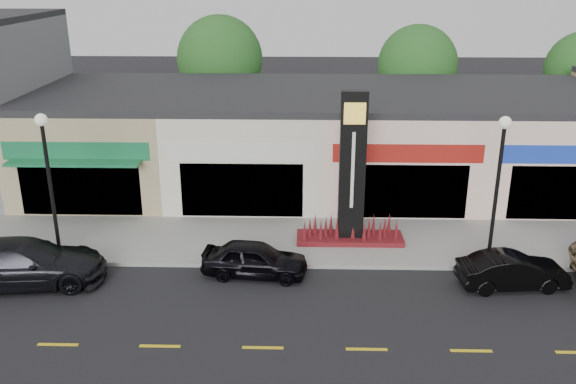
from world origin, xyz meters
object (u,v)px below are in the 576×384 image
object	(u,v)px
lamp_east_near	(498,176)
car_black_sedan	(255,259)
pylon_sign	(351,190)
car_dark_sedan	(23,263)
lamp_west_near	(49,172)
car_black_conv	(513,271)

from	to	relation	value
lamp_east_near	car_black_sedan	distance (m)	9.09
lamp_east_near	pylon_sign	world-z (taller)	pylon_sign
car_dark_sedan	pylon_sign	bearing A→B (deg)	-80.90
pylon_sign	car_dark_sedan	world-z (taller)	pylon_sign
lamp_west_near	car_dark_sedan	bearing A→B (deg)	-104.64
car_black_sedan	car_black_conv	distance (m)	8.92
pylon_sign	car_black_sedan	world-z (taller)	pylon_sign
lamp_west_near	car_black_sedan	size ratio (longest dim) A/B	1.46
pylon_sign	car_dark_sedan	size ratio (longest dim) A/B	1.09
lamp_east_near	car_black_conv	size ratio (longest dim) A/B	1.48
lamp_west_near	car_black_sedan	distance (m)	8.02
lamp_east_near	car_dark_sedan	bearing A→B (deg)	-173.48
lamp_east_near	car_dark_sedan	world-z (taller)	lamp_east_near
car_dark_sedan	lamp_west_near	bearing A→B (deg)	-22.86
lamp_west_near	car_dark_sedan	world-z (taller)	lamp_west_near
lamp_east_near	pylon_sign	size ratio (longest dim) A/B	0.91
lamp_west_near	lamp_east_near	world-z (taller)	same
car_dark_sedan	lamp_east_near	bearing A→B (deg)	-91.70
lamp_west_near	car_black_sedan	world-z (taller)	lamp_west_near
car_dark_sedan	car_black_conv	size ratio (longest dim) A/B	1.49
lamp_west_near	pylon_sign	bearing A→B (deg)	8.77
pylon_sign	car_dark_sedan	distance (m)	12.13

